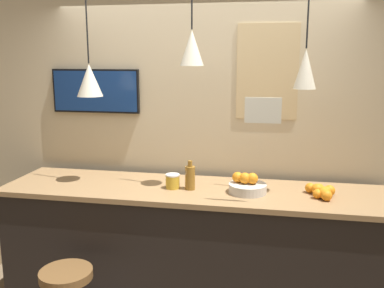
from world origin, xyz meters
The scene contains 12 objects.
back_wall centered at (0.00, 1.15, 1.45)m, with size 8.00×0.06×2.90m.
service_counter centered at (0.00, 0.67, 0.54)m, with size 2.97×0.73×1.07m.
fruit_bowl centered at (0.43, 0.64, 1.13)m, with size 0.28×0.28×0.15m.
orange_pile centered at (0.97, 0.66, 1.11)m, with size 0.21×0.24×0.09m.
juice_bottle centered at (-0.01, 0.64, 1.17)m, with size 0.08×0.08×0.23m.
spread_jar centered at (-0.15, 0.64, 1.13)m, with size 0.11×0.11×0.11m.
pendant_lamp_left centered at (-0.81, 0.66, 1.90)m, with size 0.20×0.20×1.03m.
pendant_lamp_middle centered at (0.00, 0.66, 2.14)m, with size 0.17×0.17×0.79m.
pendant_lamp_right centered at (0.81, 0.66, 1.99)m, with size 0.16×0.16×0.95m.
mounted_tv centered at (-0.95, 1.09, 1.78)m, with size 0.79×0.04×0.38m.
hanging_menu_board centered at (0.53, 0.38, 1.73)m, with size 0.24×0.01×0.17m.
wall_poster centered at (0.54, 1.11, 1.95)m, with size 0.49×0.01×0.77m.
Camera 1 is at (0.61, -2.45, 2.07)m, focal length 40.00 mm.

